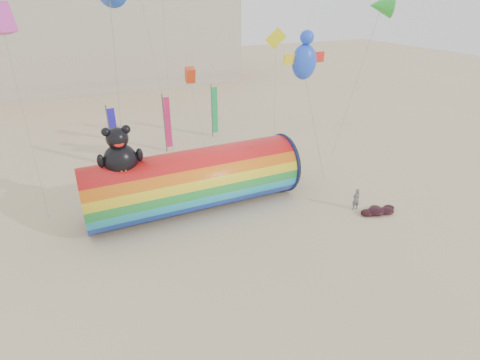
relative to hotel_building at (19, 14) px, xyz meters
name	(u,v)px	position (x,y,z in m)	size (l,w,h in m)	color
ground	(243,226)	(12.00, -45.95, -10.31)	(160.00, 160.00, 0.00)	#CCB58C
hotel_building	(19,14)	(0.00, 0.00, 0.00)	(60.40, 15.40, 20.60)	#B7AD99
windsock_assembly	(194,179)	(10.13, -42.47, -8.21)	(13.74, 4.18, 6.33)	red
kite_handler	(356,199)	(19.59, -47.21, -9.56)	(0.55, 0.36, 1.50)	#585B5F
fabric_bundle	(378,211)	(20.63, -48.26, -10.14)	(2.62, 1.35, 0.41)	#340911
festival_banners	(168,122)	(11.38, -31.89, -7.67)	(10.60, 3.58, 5.20)	#59595E
beachgoers	(425,250)	(19.09, -53.11, -9.46)	(75.37, 59.32, 1.80)	#33333F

